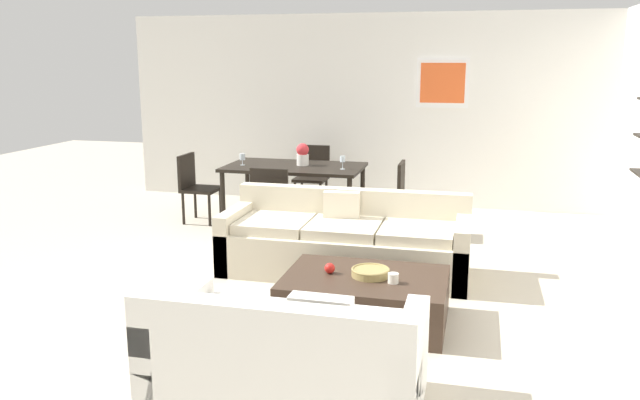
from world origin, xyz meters
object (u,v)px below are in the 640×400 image
object	(u,v)px
loveseat_white	(287,360)
dining_chair_head	(312,173)
sofa_beige	(345,244)
dining_chair_left_near	(195,183)
coffee_table	(365,299)
candle_jar	(393,278)
wine_glass_head	(304,151)
wine_glass_right_near	(343,160)
decorative_bowl	(371,272)
apple_on_coffee_table	(330,268)
dining_chair_foot	(272,199)
dining_table	(294,171)
centerpiece_vase	(303,154)
dining_chair_right_near	(391,193)
wine_glass_left_near	(242,157)

from	to	relation	value
loveseat_white	dining_chair_head	size ratio (longest dim) A/B	1.84
sofa_beige	dining_chair_left_near	bearing A→B (deg)	146.31
coffee_table	dining_chair_left_near	size ratio (longest dim) A/B	1.46
candle_jar	dining_chair_head	xyz separation A→B (m)	(-1.66, 3.93, 0.09)
dining_chair_head	sofa_beige	bearing A→B (deg)	-68.91
wine_glass_head	dining_chair_head	bearing A→B (deg)	90.00
sofa_beige	wine_glass_right_near	size ratio (longest dim) A/B	14.53
dining_chair_left_near	dining_chair_head	xyz separation A→B (m)	(1.27, 1.13, 0.00)
decorative_bowl	dining_chair_head	world-z (taller)	dining_chair_head
decorative_bowl	apple_on_coffee_table	world-z (taller)	apple_on_coffee_table
loveseat_white	dining_chair_foot	world-z (taller)	dining_chair_foot
decorative_bowl	dining_chair_left_near	xyz separation A→B (m)	(-2.74, 2.68, 0.09)
dining_table	wine_glass_head	xyz separation A→B (m)	(-0.00, 0.44, 0.19)
sofa_beige	apple_on_coffee_table	bearing A→B (deg)	-84.63
sofa_beige	wine_glass_right_near	world-z (taller)	wine_glass_right_near
dining_table	centerpiece_vase	bearing A→B (deg)	30.83
dining_table	wine_glass_right_near	distance (m)	0.69
wine_glass_right_near	dining_chair_left_near	bearing A→B (deg)	-176.97
apple_on_coffee_table	candle_jar	bearing A→B (deg)	-11.38
loveseat_white	dining_table	xyz separation A→B (m)	(-1.19, 4.30, 0.39)
wine_glass_right_near	sofa_beige	bearing A→B (deg)	-76.98
coffee_table	dining_chair_right_near	xyz separation A→B (m)	(-0.16, 2.69, 0.31)
apple_on_coffee_table	centerpiece_vase	distance (m)	3.18
apple_on_coffee_table	centerpiece_vase	world-z (taller)	centerpiece_vase
dining_chair_head	centerpiece_vase	distance (m)	0.94
candle_jar	dining_chair_head	size ratio (longest dim) A/B	0.10
wine_glass_head	loveseat_white	bearing A→B (deg)	-75.86
decorative_bowl	dining_chair_left_near	distance (m)	3.83
dining_chair_right_near	wine_glass_head	world-z (taller)	wine_glass_head
candle_jar	wine_glass_right_near	xyz separation A→B (m)	(-1.01, 2.90, 0.45)
wine_glass_head	wine_glass_right_near	size ratio (longest dim) A/B	1.02
coffee_table	centerpiece_vase	bearing A→B (deg)	114.17
dining_chair_head	wine_glass_left_near	size ratio (longest dim) A/B	5.94
centerpiece_vase	dining_chair_foot	bearing A→B (deg)	-95.58
sofa_beige	loveseat_white	distance (m)	2.55
loveseat_white	wine_glass_right_near	size ratio (longest dim) A/B	9.86
sofa_beige	centerpiece_vase	size ratio (longest dim) A/B	8.54
loveseat_white	dining_chair_foot	xyz separation A→B (m)	(-1.19, 3.39, 0.21)
sofa_beige	centerpiece_vase	bearing A→B (deg)	117.25
loveseat_white	wine_glass_left_near	xyz separation A→B (m)	(-1.84, 4.17, 0.56)
dining_chair_right_near	wine_glass_right_near	world-z (taller)	wine_glass_right_near
wine_glass_head	wine_glass_right_near	distance (m)	0.86
apple_on_coffee_table	wine_glass_head	distance (m)	3.57
coffee_table	dining_chair_right_near	world-z (taller)	dining_chair_right_near
loveseat_white	dining_chair_foot	bearing A→B (deg)	109.40
centerpiece_vase	decorative_bowl	bearing A→B (deg)	-65.12
loveseat_white	dining_table	size ratio (longest dim) A/B	0.94
wine_glass_left_near	coffee_table	bearing A→B (deg)	-53.33
dining_table	dining_chair_head	size ratio (longest dim) A/B	1.96
sofa_beige	candle_jar	size ratio (longest dim) A/B	28.43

